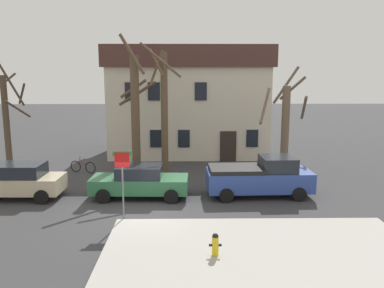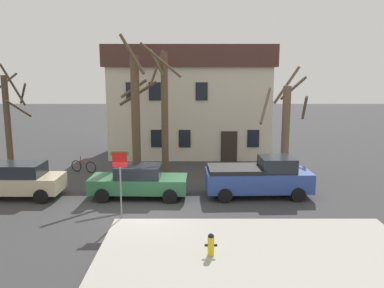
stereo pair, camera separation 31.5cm
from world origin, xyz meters
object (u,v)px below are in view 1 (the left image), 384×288
Objects in this scene: tree_bare_near at (7,121)px; pickup_truck_blue at (260,177)px; building_main at (188,100)px; tree_bare_mid at (135,112)px; tree_bare_end at (285,124)px; car_green_sedan at (140,181)px; tree_bare_far at (164,108)px; street_sign_pole at (122,173)px; car_beige_wagon at (18,180)px; fire_hydrant at (215,244)px; bicycle_leaning at (83,167)px.

tree_bare_near is 14.50m from pickup_truck_blue.
tree_bare_near is (-10.37, -7.60, -0.65)m from building_main.
tree_bare_mid reaches higher than tree_bare_end.
car_green_sedan is (0.72, -4.61, -2.95)m from tree_bare_mid.
building_main reaches higher than pickup_truck_blue.
tree_bare_mid is 1.71m from tree_bare_far.
tree_bare_mid is 1.27× the size of tree_bare_end.
street_sign_pole is at bearing -100.78° from building_main.
tree_bare_near is 1.54× the size of car_beige_wagon.
tree_bare_near is 8.58× the size of fire_hydrant.
bicycle_leaning reaches higher than fire_hydrant.
fire_hydrant is (9.15, -6.54, -0.38)m from car_beige_wagon.
building_main is 1.82× the size of tree_bare_end.
tree_bare_far is at bearing 136.43° from pickup_truck_blue.
tree_bare_mid is at bearing 98.87° from car_green_sedan.
bicycle_leaning is (-6.50, -6.43, -3.64)m from building_main.
tree_bare_end is 5.50m from pickup_truck_blue.
car_beige_wagon is (-14.14, -4.80, -2.12)m from tree_bare_end.
street_sign_pole reaches higher than car_beige_wagon.
pickup_truck_blue is (-2.29, -4.56, -2.06)m from tree_bare_end.
tree_bare_mid is 8.45m from pickup_truck_blue.
street_sign_pole is 1.76× the size of bicycle_leaning.
tree_bare_far is (1.66, 0.37, 0.19)m from tree_bare_mid.
tree_bare_near is 4.93m from car_beige_wagon.
fire_hydrant is at bearing -87.49° from building_main.
tree_bare_near is at bearing -172.15° from tree_bare_far.
pickup_truck_blue is (3.49, -11.14, -3.05)m from building_main.
pickup_truck_blue is at bearing -116.64° from tree_bare_end.
building_main is 7.46m from tree_bare_mid.
tree_bare_far is 2.63× the size of street_sign_pole.
building_main is 6.56m from tree_bare_far.
building_main reaches higher than car_beige_wagon.
street_sign_pole is at bearing 136.15° from fire_hydrant.
tree_bare_near is at bearing -143.75° from building_main.
tree_bare_mid is 7.52m from car_beige_wagon.
car_beige_wagon is 0.82× the size of pickup_truck_blue.
tree_bare_end is 9.77m from car_green_sedan.
tree_bare_near is 2.22× the size of street_sign_pole.
tree_bare_far is at bearing 101.28° from fire_hydrant.
tree_bare_far is (8.85, 1.22, 0.59)m from tree_bare_near.
tree_bare_mid is at bearing 146.61° from pickup_truck_blue.
building_main is 15.41× the size of fire_hydrant.
street_sign_pole reaches higher than fire_hydrant.
building_main is 14.90m from street_sign_pole.
tree_bare_mid reaches higher than bicycle_leaning.
tree_bare_far is 7.52m from pickup_truck_blue.
tree_bare_far is 6.14m from bicycle_leaning.
street_sign_pole is (-3.55, 3.41, 1.54)m from fire_hydrant.
car_green_sedan is at bearing 0.15° from car_beige_wagon.
fire_hydrant is (-2.70, -6.78, -0.44)m from pickup_truck_blue.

